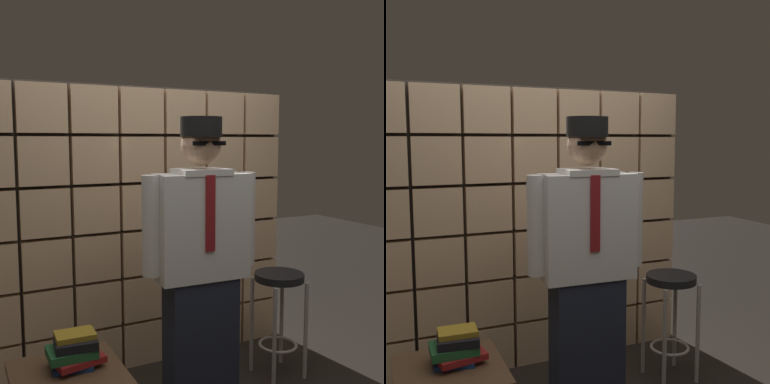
{
  "view_description": "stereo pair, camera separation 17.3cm",
  "coord_description": "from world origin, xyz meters",
  "views": [
    {
      "loc": [
        -1.21,
        -1.92,
        1.64
      ],
      "look_at": [
        -0.0,
        0.43,
        1.35
      ],
      "focal_mm": 44.0,
      "sensor_mm": 36.0,
      "label": 1
    },
    {
      "loc": [
        -1.05,
        -1.99,
        1.64
      ],
      "look_at": [
        -0.0,
        0.43,
        1.35
      ],
      "focal_mm": 44.0,
      "sensor_mm": 36.0,
      "label": 2
    }
  ],
  "objects": [
    {
      "name": "side_table",
      "position": [
        -0.76,
        0.26,
        0.47
      ],
      "size": [
        0.52,
        0.52,
        0.54
      ],
      "color": "#513823",
      "rests_on": "ground"
    },
    {
      "name": "glass_block_wall",
      "position": [
        -0.0,
        1.23,
        1.0
      ],
      "size": [
        2.39,
        0.1,
        2.05
      ],
      "color": "#E0B78C",
      "rests_on": "ground"
    },
    {
      "name": "book_stack",
      "position": [
        -0.72,
        0.3,
        0.62
      ],
      "size": [
        0.27,
        0.21,
        0.17
      ],
      "color": "navy",
      "rests_on": "side_table"
    },
    {
      "name": "standing_person",
      "position": [
        0.05,
        0.42,
        0.93
      ],
      "size": [
        0.71,
        0.31,
        1.78
      ],
      "rotation": [
        0.0,
        0.0,
        -0.05
      ],
      "color": "#1E2333",
      "rests_on": "ground"
    },
    {
      "name": "bar_stool",
      "position": [
        0.77,
        0.62,
        0.55
      ],
      "size": [
        0.34,
        0.34,
        0.73
      ],
      "color": "black",
      "rests_on": "ground"
    }
  ]
}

